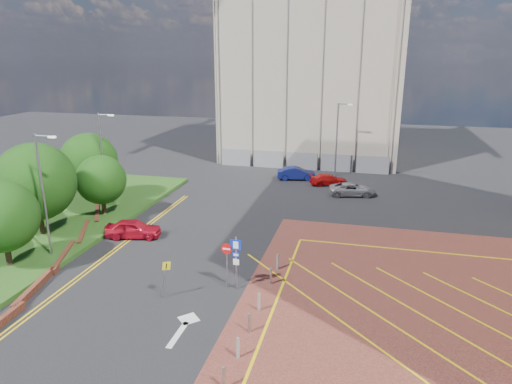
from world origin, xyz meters
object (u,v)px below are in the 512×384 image
at_px(tree_d, 89,161).
at_px(car_silver_back, 352,189).
at_px(lamp_back, 338,137).
at_px(car_red_back, 329,180).
at_px(tree_a, 2,217).
at_px(lamp_left_near, 44,191).
at_px(car_blue_back, 297,173).
at_px(tree_b, 36,182).
at_px(tree_c, 101,180).
at_px(lamp_left_far, 103,156).
at_px(sign_cluster, 233,257).
at_px(car_red_left, 133,229).
at_px(warning_sign, 165,275).

relative_size(tree_d, car_silver_back, 1.40).
bearing_deg(lamp_back, car_red_back, -96.54).
height_order(tree_a, lamp_left_near, lamp_left_near).
bearing_deg(tree_d, car_blue_back, 36.89).
bearing_deg(tree_b, tree_c, 68.20).
distance_m(tree_c, tree_d, 4.30).
xyz_separation_m(tree_a, tree_d, (-2.50, 13.00, 0.37)).
bearing_deg(lamp_back, tree_b, -130.41).
height_order(car_blue_back, car_silver_back, car_blue_back).
height_order(tree_c, lamp_left_far, lamp_left_far).
height_order(tree_c, tree_d, tree_d).
relative_size(tree_d, car_red_back, 1.58).
height_order(tree_c, car_red_back, tree_c).
relative_size(tree_d, lamp_back, 0.76).
bearing_deg(tree_a, tree_d, 100.89).
bearing_deg(tree_a, car_blue_back, 61.02).
height_order(tree_b, sign_cluster, tree_b).
height_order(tree_b, car_red_back, tree_b).
bearing_deg(car_red_back, lamp_back, -26.45).
height_order(tree_c, car_red_left, tree_c).
relative_size(sign_cluster, car_red_back, 0.83).
distance_m(tree_c, car_silver_back, 22.67).
height_order(tree_a, car_red_left, tree_a).
distance_m(tree_b, car_red_back, 27.35).
xyz_separation_m(tree_c, car_red_left, (4.50, -3.42, -2.51)).
relative_size(tree_d, lamp_left_near, 0.76).
distance_m(warning_sign, car_blue_back, 26.63).
distance_m(lamp_left_far, warning_sign, 17.60).
relative_size(lamp_left_near, car_silver_back, 1.85).
xyz_separation_m(warning_sign, car_red_back, (6.62, 25.16, -0.87)).
distance_m(lamp_left_far, car_blue_back, 20.20).
height_order(tree_c, car_silver_back, tree_c).
distance_m(tree_c, car_red_left, 6.18).
bearing_deg(tree_a, car_red_left, 52.79).
height_order(lamp_back, car_silver_back, lamp_back).
xyz_separation_m(tree_a, lamp_left_near, (1.58, 2.00, 1.16)).
bearing_deg(sign_cluster, tree_b, 165.74).
xyz_separation_m(tree_b, sign_cluster, (15.80, -4.02, -2.28)).
height_order(sign_cluster, warning_sign, sign_cluster).
relative_size(lamp_left_near, lamp_back, 1.00).
relative_size(tree_b, car_blue_back, 1.64).
relative_size(lamp_left_near, sign_cluster, 2.50).
bearing_deg(lamp_left_near, tree_d, 110.35).
bearing_deg(warning_sign, car_silver_back, 67.49).
bearing_deg(tree_b, car_silver_back, 36.51).
distance_m(tree_d, lamp_left_near, 11.76).
bearing_deg(lamp_back, warning_sign, -103.69).
bearing_deg(car_red_back, car_red_left, 124.41).
bearing_deg(tree_d, car_red_back, 29.04).
bearing_deg(car_red_left, lamp_back, -44.77).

